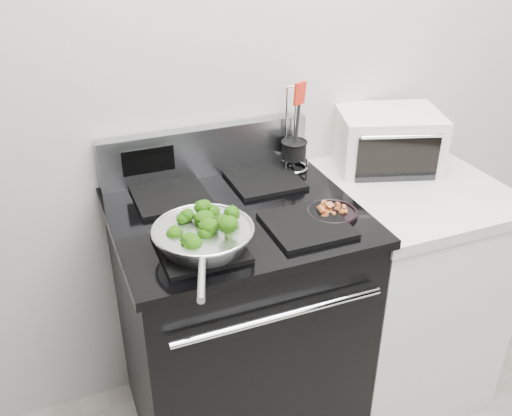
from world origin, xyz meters
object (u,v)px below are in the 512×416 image
skillet (203,236)px  bacon_plate (332,210)px  gas_range (238,323)px  utensil_holder (294,154)px  toaster_oven (388,140)px

skillet → bacon_plate: (0.44, 0.05, -0.03)m
bacon_plate → skillet: bearing=-173.8°
gas_range → bacon_plate: bearing=-25.7°
bacon_plate → utensil_holder: size_ratio=0.49×
gas_range → skillet: size_ratio=2.50×
skillet → utensil_holder: utensil_holder is taller
bacon_plate → utensil_holder: utensil_holder is taller
bacon_plate → toaster_oven: 0.51m
utensil_holder → toaster_oven: (0.37, -0.05, 0.02)m
skillet → bacon_plate: 0.45m
utensil_holder → bacon_plate: bearing=-116.7°
gas_range → toaster_oven: toaster_oven is taller
bacon_plate → toaster_oven: bearing=37.5°
bacon_plate → utensil_holder: bearing=84.9°
bacon_plate → utensil_holder: 0.36m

